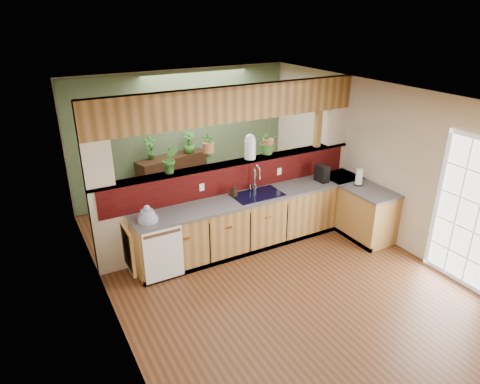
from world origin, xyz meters
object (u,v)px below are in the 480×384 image
coffee_maker (322,174)px  shelving_console (173,179)px  soap_dispenser (234,191)px  paper_towel (359,177)px  dish_stack (148,216)px  glass_jar (250,146)px  faucet (256,177)px

coffee_maker → shelving_console: coffee_maker is taller
soap_dispenser → shelving_console: size_ratio=0.13×
shelving_console → paper_towel: bearing=-63.8°
paper_towel → coffee_maker: bearing=135.9°
dish_stack → soap_dispenser: (1.47, 0.18, 0.02)m
soap_dispenser → shelving_console: 2.22m
glass_jar → shelving_console: bearing=110.1°
coffee_maker → paper_towel: 0.62m
glass_jar → shelving_console: glass_jar is taller
faucet → coffee_maker: bearing=-9.4°
soap_dispenser → glass_jar: (0.44, 0.25, 0.60)m
dish_stack → paper_towel: size_ratio=0.96×
coffee_maker → shelving_console: 3.04m
glass_jar → shelving_console: 2.30m
paper_towel → glass_jar: glass_jar is taller
faucet → glass_jar: (0.01, 0.22, 0.45)m
paper_towel → dish_stack: bearing=173.2°
coffee_maker → paper_towel: (0.44, -0.43, 0.01)m
coffee_maker → glass_jar: size_ratio=0.68×
paper_towel → shelving_console: 3.65m
soap_dispenser → coffee_maker: 1.65m
coffee_maker → shelving_console: (-1.90, 2.32, -0.53)m
soap_dispenser → paper_towel: size_ratio=0.65×
shelving_console → coffee_maker: bearing=-64.9°
glass_jar → dish_stack: bearing=-167.4°
faucet → glass_jar: bearing=86.2°
coffee_maker → faucet: bearing=168.1°
paper_towel → glass_jar: bearing=152.7°
dish_stack → coffee_maker: bearing=0.1°
paper_towel → shelving_console: bearing=130.4°
dish_stack → glass_jar: 2.06m
dish_stack → glass_jar: (1.91, 0.43, 0.62)m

